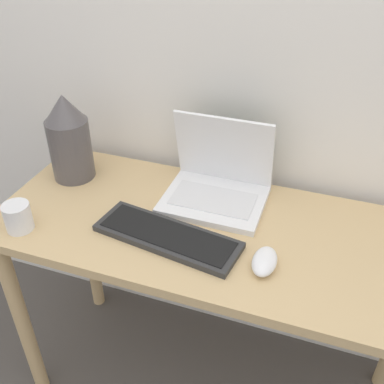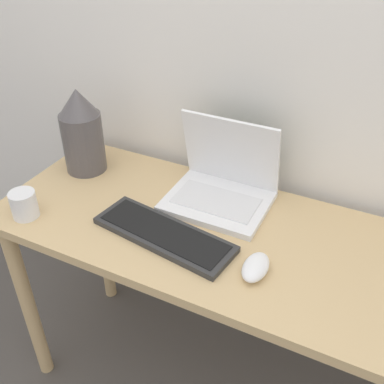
{
  "view_description": "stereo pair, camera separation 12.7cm",
  "coord_description": "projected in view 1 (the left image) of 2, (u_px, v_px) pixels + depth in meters",
  "views": [
    {
      "loc": [
        0.27,
        -0.7,
        1.6
      ],
      "look_at": [
        -0.08,
        0.29,
        0.87
      ],
      "focal_mm": 42.0,
      "sensor_mm": 36.0,
      "label": 1
    },
    {
      "loc": [
        0.38,
        -0.65,
        1.6
      ],
      "look_at": [
        -0.08,
        0.29,
        0.87
      ],
      "focal_mm": 42.0,
      "sensor_mm": 36.0,
      "label": 2
    }
  ],
  "objects": [
    {
      "name": "desk",
      "position": [
        216.0,
        256.0,
        1.36
      ],
      "size": [
        1.33,
        0.55,
        0.77
      ],
      "color": "tan",
      "rests_on": "ground_plane"
    },
    {
      "name": "laptop",
      "position": [
        218.0,
        182.0,
        1.4
      ],
      "size": [
        0.31,
        0.25,
        0.26
      ],
      "color": "white",
      "rests_on": "desk"
    },
    {
      "name": "keyboard",
      "position": [
        167.0,
        236.0,
        1.25
      ],
      "size": [
        0.43,
        0.2,
        0.02
      ],
      "color": "#2D2D2D",
      "rests_on": "desk"
    },
    {
      "name": "wall_back",
      "position": [
        257.0,
        28.0,
        1.29
      ],
      "size": [
        6.0,
        0.05,
        2.5
      ],
      "color": "white",
      "rests_on": "ground_plane"
    },
    {
      "name": "mug",
      "position": [
        18.0,
        217.0,
        1.27
      ],
      "size": [
        0.08,
        0.08,
        0.08
      ],
      "color": "white",
      "rests_on": "desk"
    },
    {
      "name": "vase",
      "position": [
        69.0,
        138.0,
        1.45
      ],
      "size": [
        0.14,
        0.14,
        0.29
      ],
      "color": "#514C4C",
      "rests_on": "desk"
    },
    {
      "name": "mouse",
      "position": [
        265.0,
        261.0,
        1.16
      ],
      "size": [
        0.06,
        0.11,
        0.04
      ],
      "color": "white",
      "rests_on": "desk"
    }
  ]
}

